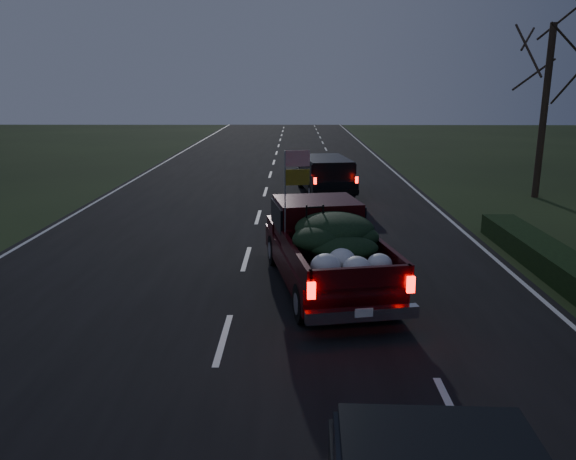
# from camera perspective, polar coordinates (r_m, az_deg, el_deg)

# --- Properties ---
(ground) EXTENTS (120.00, 120.00, 0.00)m
(ground) POSITION_cam_1_polar(r_m,az_deg,el_deg) (10.65, -6.58, -11.02)
(ground) COLOR black
(ground) RESTS_ON ground
(road_asphalt) EXTENTS (14.00, 120.00, 0.02)m
(road_asphalt) POSITION_cam_1_polar(r_m,az_deg,el_deg) (10.65, -6.58, -10.97)
(road_asphalt) COLOR black
(road_asphalt) RESTS_ON ground
(hedge_row) EXTENTS (1.00, 10.00, 0.60)m
(hedge_row) POSITION_cam_1_polar(r_m,az_deg,el_deg) (14.74, 26.84, -3.99)
(hedge_row) COLOR black
(hedge_row) RESTS_ON ground
(bare_tree_far) EXTENTS (3.60, 3.60, 7.00)m
(bare_tree_far) POSITION_cam_1_polar(r_m,az_deg,el_deg) (25.66, 24.97, 14.60)
(bare_tree_far) COLOR black
(bare_tree_far) RESTS_ON ground
(pickup_truck) EXTENTS (3.01, 5.72, 2.85)m
(pickup_truck) POSITION_cam_1_polar(r_m,az_deg,el_deg) (12.96, 3.84, -1.25)
(pickup_truck) COLOR black
(pickup_truck) RESTS_ON ground
(lead_suv) EXTENTS (2.50, 4.71, 1.29)m
(lead_suv) POSITION_cam_1_polar(r_m,az_deg,el_deg) (24.46, 3.85, 5.93)
(lead_suv) COLOR black
(lead_suv) RESTS_ON ground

